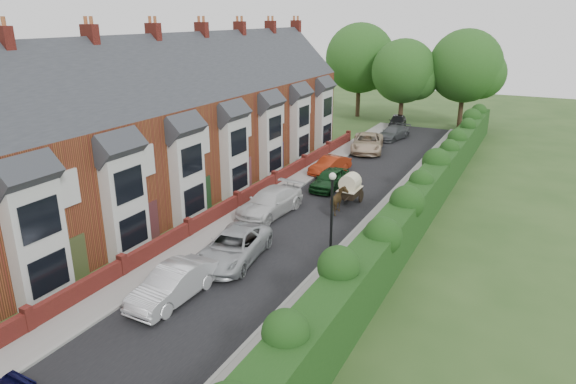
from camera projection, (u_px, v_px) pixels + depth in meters
name	position (u px, v px, depth m)	size (l,w,h in m)	color
ground	(219.00, 303.00, 21.69)	(140.00, 140.00, 0.00)	#2D4C1E
road	(314.00, 215.00, 31.19)	(6.00, 58.00, 0.02)	black
pavement_hedge_side	(379.00, 226.00, 29.43)	(2.20, 58.00, 0.12)	#9A9691
pavement_house_side	(259.00, 205.00, 32.81)	(1.70, 58.00, 0.12)	#9A9691
kerb_hedge_side	(362.00, 223.00, 29.88)	(0.18, 58.00, 0.13)	#9C9B96
kerb_house_side	(270.00, 207.00, 32.47)	(0.18, 58.00, 0.13)	#9C9B96
hedge	(413.00, 206.00, 28.16)	(2.10, 58.00, 2.85)	#183E13
terrace_row	(163.00, 130.00, 33.28)	(9.05, 40.50, 11.50)	brown
garden_wall_row	(237.00, 201.00, 32.26)	(0.35, 40.35, 1.10)	maroon
lamppost	(332.00, 213.00, 22.55)	(0.32, 0.32, 5.16)	black
tree_far_left	(407.00, 73.00, 54.80)	(7.14, 6.80, 9.29)	#332316
tree_far_right	(469.00, 68.00, 53.72)	(7.98, 7.60, 10.31)	#332316
tree_far_back	(363.00, 60.00, 59.56)	(8.40, 8.00, 10.82)	#332316
car_silver_a	(173.00, 284.00, 21.75)	(1.58, 4.53, 1.49)	silver
car_silver_b	(233.00, 247.00, 25.24)	(2.45, 5.30, 1.47)	#ADB0B4
car_white	(270.00, 202.00, 31.16)	(2.17, 5.34, 1.55)	silver
car_green	(330.00, 179.00, 35.82)	(1.67, 4.15, 1.41)	#113817
car_red	(330.00, 165.00, 39.33)	(1.38, 3.95, 1.30)	#A02C11
car_beige	(367.00, 143.00, 45.68)	(2.61, 5.67, 1.57)	#CAB092
car_grey	(393.00, 133.00, 50.13)	(1.82, 4.49, 1.30)	#4E5155
car_black	(398.00, 121.00, 55.29)	(1.67, 4.16, 1.42)	black
horse	(338.00, 201.00, 31.28)	(0.84, 1.85, 1.56)	#503A1D
horse_cart	(350.00, 187.00, 32.85)	(1.26, 2.78, 2.01)	black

